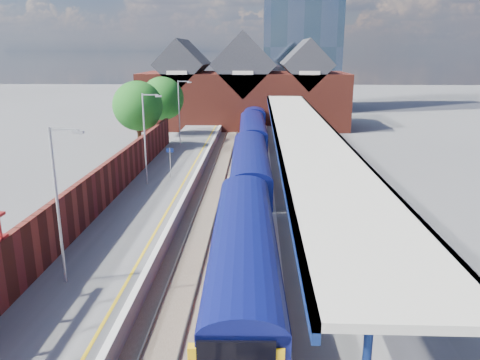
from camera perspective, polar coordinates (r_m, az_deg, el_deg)
The scene contains 22 objects.
ground at distance 44.18m, azimuth -0.58°, elevation 1.00°, with size 240.00×240.00×0.00m, color #5B5B5E.
ballast_bed at distance 34.59m, azimuth -1.36°, elevation -3.08°, with size 6.00×76.00×0.06m, color #473D33.
rails at distance 34.56m, azimuth -1.36°, elevation -2.94°, with size 4.51×76.00×0.14m.
left_platform at distance 35.20m, azimuth -10.34°, elevation -2.20°, with size 5.00×76.00×1.00m, color #565659.
right_platform at distance 34.61m, azimuth 8.61°, elevation -2.43°, with size 6.00×76.00×1.00m, color #565659.
coping_left at distance 34.62m, azimuth -6.58°, elevation -1.44°, with size 0.30×76.00×0.05m, color silver.
coping_right at distance 34.25m, azimuth 3.90°, elevation -1.56°, with size 0.30×76.00×0.05m, color silver.
yellow_line at distance 34.72m, azimuth -7.56°, elevation -1.45°, with size 0.14×76.00×0.01m, color yellow.
train at distance 45.35m, azimuth 1.41°, elevation 4.12°, with size 3.20×65.96×3.45m.
canopy at distance 35.33m, azimuth 7.74°, elevation 5.91°, with size 4.50×52.00×4.48m.
lamp_post_b at distance 21.41m, azimuth -21.11°, elevation -1.96°, with size 1.48×0.18×7.00m.
lamp_post_c at distance 36.25m, azimuth -11.35°, elevation 5.57°, with size 1.48×0.18×7.00m.
lamp_post_d at distance 51.78m, azimuth -7.29°, elevation 8.63°, with size 1.48×0.18×7.00m.
platform_sign at distance 38.32m, azimuth -8.51°, elevation 2.72°, with size 0.55×0.08×2.50m.
brick_wall at distance 29.44m, azimuth -18.14°, elevation -2.26°, with size 0.35×50.00×3.86m.
station_building at distance 70.99m, azimuth 0.50°, elevation 10.93°, with size 30.00×12.12×13.78m.
glass_tower at distance 93.54m, azimuth 7.52°, elevation 20.94°, with size 14.20×14.20×40.30m.
tree_near at distance 50.52m, azimuth -12.21°, elevation 8.65°, with size 5.20×5.20×8.10m.
tree_far at distance 58.06m, azimuth -9.31°, elevation 9.63°, with size 5.20×5.20×8.10m.
parked_car_silver at distance 31.15m, azimuth 14.01°, elevation -2.34°, with size 1.58×4.53×1.49m, color #A4A3A8.
parked_car_dark at distance 27.93m, azimuth 12.45°, elevation -4.73°, with size 1.56×3.83×1.11m, color black.
parked_car_blue at distance 33.09m, azimuth 11.48°, elevation -1.38°, with size 2.04×4.43×1.23m, color navy.
Camera 1 is at (2.06, -12.74, 11.00)m, focal length 35.00 mm.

